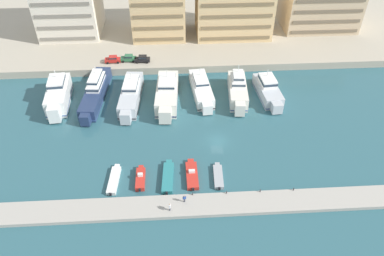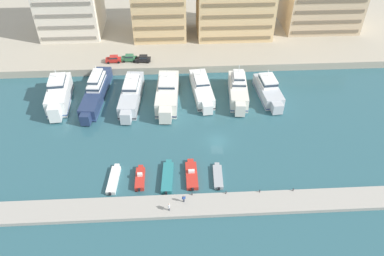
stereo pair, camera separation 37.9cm
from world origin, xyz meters
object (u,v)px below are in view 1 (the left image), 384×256
object	(u,v)px
motorboat_teal_mid_left	(168,177)
motorboat_red_center_left	(192,175)
car_black_mid_left	(142,59)
pedestrian_mid_deck	(170,206)
pedestrian_near_edge	(184,198)
motorboat_red_left	(140,178)
yacht_ivory_center_left	(167,93)
yacht_silver_mid_right	(268,90)
motorboat_white_far_left	(114,180)
yacht_silver_mid_left	(131,94)
car_green_left	(128,58)
motorboat_grey_center	(218,176)
yacht_navy_left	(96,91)
yacht_white_center	(201,88)
car_red_far_left	(113,59)
yacht_ivory_center_right	(238,90)
yacht_white_far_left	(58,95)

from	to	relation	value
motorboat_teal_mid_left	motorboat_red_center_left	xyz separation A→B (m)	(4.53, 0.33, -0.00)
motorboat_teal_mid_left	car_black_mid_left	distance (m)	41.23
pedestrian_mid_deck	pedestrian_near_edge	bearing A→B (deg)	33.18
motorboat_red_left	pedestrian_mid_deck	world-z (taller)	pedestrian_mid_deck
motorboat_teal_mid_left	car_black_mid_left	world-z (taller)	car_black_mid_left
yacht_ivory_center_left	yacht_silver_mid_right	xyz separation A→B (m)	(24.36, 0.65, -0.38)
yacht_silver_mid_right	motorboat_white_far_left	xyz separation A→B (m)	(-34.53, -25.84, -1.42)
yacht_silver_mid_right	motorboat_red_center_left	distance (m)	32.37
yacht_silver_mid_left	car_green_left	bearing A→B (deg)	95.69
motorboat_red_center_left	motorboat_grey_center	bearing A→B (deg)	-7.09
car_green_left	pedestrian_mid_deck	world-z (taller)	car_green_left
yacht_navy_left	yacht_white_center	world-z (taller)	yacht_navy_left
yacht_navy_left	motorboat_red_left	world-z (taller)	yacht_navy_left
motorboat_teal_mid_left	yacht_silver_mid_left	bearing A→B (deg)	108.24
car_red_far_left	pedestrian_mid_deck	size ratio (longest dim) A/B	2.42
yacht_silver_mid_right	yacht_navy_left	bearing A→B (deg)	177.72
pedestrian_near_edge	pedestrian_mid_deck	bearing A→B (deg)	-146.82
car_black_mid_left	yacht_ivory_center_right	bearing A→B (deg)	-32.62
yacht_ivory_center_left	car_black_mid_left	world-z (taller)	yacht_ivory_center_left
yacht_ivory_center_left	motorboat_red_left	size ratio (longest dim) A/B	2.93
yacht_silver_mid_left	pedestrian_mid_deck	world-z (taller)	yacht_silver_mid_left
yacht_white_center	car_red_far_left	distance (m)	26.30
motorboat_white_far_left	car_red_far_left	size ratio (longest dim) A/B	1.84
car_green_left	pedestrian_mid_deck	distance (m)	50.34
yacht_silver_mid_right	motorboat_white_far_left	distance (m)	43.15
car_green_left	car_black_mid_left	world-z (taller)	same
motorboat_grey_center	car_green_left	xyz separation A→B (m)	(-19.50, 41.58, 2.62)
pedestrian_near_edge	yacht_silver_mid_right	bearing A→B (deg)	56.02
yacht_ivory_center_right	yacht_white_far_left	bearing A→B (deg)	179.96
yacht_ivory_center_right	pedestrian_mid_deck	distance (m)	37.64
yacht_white_center	motorboat_red_center_left	distance (m)	27.45
motorboat_white_far_left	pedestrian_near_edge	distance (m)	14.39
yacht_white_center	pedestrian_mid_deck	distance (m)	36.36
yacht_white_center	car_green_left	world-z (taller)	yacht_white_center
motorboat_teal_mid_left	motorboat_red_left	bearing A→B (deg)	-178.40
yacht_silver_mid_left	motorboat_teal_mid_left	world-z (taller)	yacht_silver_mid_left
yacht_ivory_center_left	car_black_mid_left	size ratio (longest dim) A/B	4.35
motorboat_teal_mid_left	car_green_left	world-z (taller)	car_green_left
motorboat_red_center_left	pedestrian_near_edge	world-z (taller)	pedestrian_near_edge
yacht_white_center	motorboat_white_far_left	world-z (taller)	yacht_white_center
yacht_white_far_left	car_black_mid_left	distance (m)	24.19
motorboat_red_center_left	car_black_mid_left	size ratio (longest dim) A/B	1.88
car_green_left	yacht_white_far_left	bearing A→B (deg)	-134.61
motorboat_white_far_left	pedestrian_mid_deck	distance (m)	13.10
yacht_ivory_center_left	motorboat_white_far_left	xyz separation A→B (m)	(-10.17, -25.19, -1.81)
yacht_navy_left	yacht_white_far_left	bearing A→B (deg)	-168.61
yacht_ivory_center_right	motorboat_red_center_left	distance (m)	28.37
yacht_ivory_center_left	pedestrian_mid_deck	size ratio (longest dim) A/B	10.59
motorboat_red_center_left	yacht_white_far_left	bearing A→B (deg)	139.59
yacht_silver_mid_right	car_black_mid_left	size ratio (longest dim) A/B	3.63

